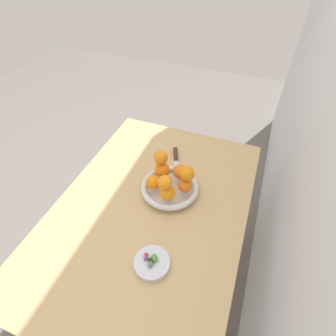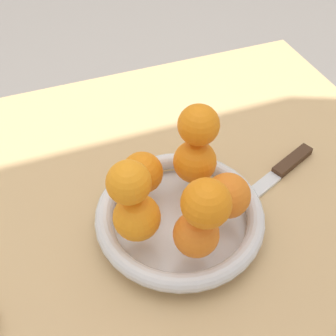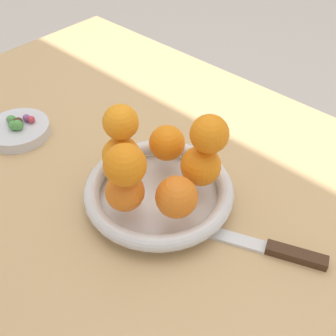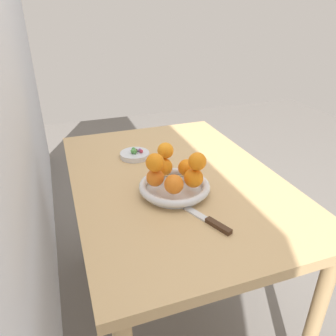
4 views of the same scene
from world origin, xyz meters
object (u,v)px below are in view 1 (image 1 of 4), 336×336
at_px(orange_6, 187,174).
at_px(orange_7, 161,158).
at_px(orange_2, 153,182).
at_px(candy_ball_6, 146,255).
at_px(dining_table, 151,220).
at_px(candy_ball_4, 146,258).
at_px(candy_ball_2, 152,261).
at_px(orange_3, 168,193).
at_px(candy_ball_3, 154,257).
at_px(orange_0, 180,172).
at_px(orange_4, 185,185).
at_px(orange_1, 162,170).
at_px(fruit_bowl, 170,188).
at_px(orange_5, 165,183).
at_px(candy_ball_7, 150,264).
at_px(candy_ball_0, 150,266).
at_px(knife, 176,163).
at_px(candy_dish, 152,263).
at_px(candy_ball_1, 155,259).
at_px(candy_ball_5, 150,260).

distance_m(orange_6, orange_7, 0.14).
relative_size(orange_2, candy_ball_6, 4.18).
bearing_deg(dining_table, candy_ball_4, 19.86).
bearing_deg(candy_ball_2, orange_2, -158.33).
bearing_deg(orange_2, orange_6, 107.09).
height_order(orange_3, candy_ball_3, orange_3).
height_order(orange_0, orange_6, orange_6).
height_order(dining_table, orange_4, orange_4).
bearing_deg(orange_0, orange_1, -77.77).
height_order(fruit_bowl, orange_3, orange_3).
xyz_separation_m(orange_0, orange_5, (0.13, -0.02, 0.06)).
height_order(fruit_bowl, candy_ball_3, candy_ball_3).
bearing_deg(candy_ball_3, candy_ball_7, -5.74).
relative_size(orange_2, candy_ball_2, 4.16).
bearing_deg(candy_ball_0, orange_3, -171.17).
distance_m(orange_5, knife, 0.28).
bearing_deg(candy_dish, knife, -170.03).
xyz_separation_m(fruit_bowl, candy_ball_1, (0.32, 0.07, 0.01)).
xyz_separation_m(orange_3, candy_ball_2, (0.26, 0.04, -0.04)).
distance_m(orange_2, orange_7, 0.11).
bearing_deg(orange_0, candy_ball_2, 4.88).
bearing_deg(candy_ball_3, candy_dish, -14.56).
relative_size(candy_ball_3, candy_ball_7, 1.16).
relative_size(orange_2, candy_ball_3, 2.95).
bearing_deg(candy_ball_0, candy_ball_6, -137.27).
height_order(candy_ball_2, knife, candy_ball_2).
bearing_deg(candy_dish, candy_ball_1, 125.98).
relative_size(dining_table, orange_0, 17.25).
bearing_deg(candy_ball_7, candy_ball_4, -121.47).
xyz_separation_m(fruit_bowl, candy_ball_0, (0.35, 0.06, 0.01)).
bearing_deg(orange_1, orange_5, 26.91).
xyz_separation_m(candy_ball_3, candy_ball_5, (0.01, -0.01, -0.00)).
bearing_deg(fruit_bowl, orange_3, 13.53).
xyz_separation_m(fruit_bowl, orange_0, (-0.06, 0.02, 0.05)).
bearing_deg(orange_5, candy_ball_1, 13.37).
height_order(candy_ball_1, knife, candy_ball_1).
relative_size(candy_ball_0, candy_ball_7, 0.82).
bearing_deg(knife, orange_6, 30.74).
bearing_deg(orange_7, orange_3, 32.70).
relative_size(orange_4, candy_ball_3, 2.88).
bearing_deg(candy_ball_3, fruit_bowl, -169.00).
bearing_deg(fruit_bowl, orange_2, -58.47).
relative_size(orange_5, candy_ball_2, 3.86).
bearing_deg(dining_table, orange_5, 127.43).
bearing_deg(candy_ball_3, dining_table, -152.84).
xyz_separation_m(candy_ball_2, candy_ball_5, (-0.00, -0.01, 0.00)).
xyz_separation_m(orange_6, candy_ball_0, (0.35, -0.01, -0.10)).
xyz_separation_m(orange_0, knife, (-0.11, -0.06, -0.07)).
height_order(candy_ball_0, candy_ball_3, candy_ball_3).
xyz_separation_m(orange_4, knife, (-0.18, -0.10, -0.06)).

